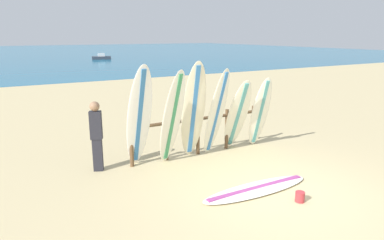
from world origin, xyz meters
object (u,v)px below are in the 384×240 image
surfboard_leaning_center_left (193,111)px  surfboard_lying_on_sand (257,189)px  surfboard_leaning_center_right (237,115)px  small_boat_offshore (101,57)px  surfboard_leaning_center (216,113)px  beachgoer_standing (96,133)px  surfboard_rack (198,129)px  surfboard_leaning_left (172,118)px  surfboard_leaning_far_left (139,118)px  surfboard_leaning_right (260,113)px  sand_bucket (300,197)px

surfboard_leaning_center_left → surfboard_lying_on_sand: 2.41m
surfboard_leaning_center_right → small_boat_offshore: 35.73m
surfboard_leaning_center → beachgoer_standing: (-2.78, 0.51, -0.25)m
surfboard_rack → beachgoer_standing: (-2.49, 0.14, 0.20)m
surfboard_leaning_left → beachgoer_standing: surfboard_leaning_left is taller
surfboard_leaning_far_left → surfboard_leaning_right: size_ratio=1.24×
surfboard_leaning_left → surfboard_lying_on_sand: surfboard_leaning_left is taller
surfboard_lying_on_sand → sand_bucket: (0.38, -0.74, 0.06)m
surfboard_leaning_right → small_boat_offshore: 35.69m
surfboard_leaning_center_right → surfboard_lying_on_sand: (-1.07, -2.09, -0.93)m
beachgoer_standing → sand_bucket: size_ratio=8.28×
surfboard_lying_on_sand → surfboard_leaning_center_right: bearing=62.9°
surfboard_rack → beachgoer_standing: beachgoer_standing is taller
surfboard_leaning_center → surfboard_lying_on_sand: 2.33m
surfboard_leaning_center_left → sand_bucket: surfboard_leaning_center_left is taller
surfboard_rack → surfboard_leaning_center_left: (-0.31, -0.31, 0.54)m
surfboard_leaning_far_left → surfboard_rack: bearing=9.7°
surfboard_leaning_right → beachgoer_standing: surfboard_leaning_right is taller
surfboard_leaning_center_left → surfboard_leaning_center_right: (1.28, -0.01, -0.24)m
small_boat_offshore → surfboard_lying_on_sand: bearing=-101.1°
surfboard_leaning_left → surfboard_leaning_right: 2.57m
surfboard_rack → surfboard_leaning_left: bearing=-155.8°
surfboard_rack → sand_bucket: (0.28, -3.16, -0.57)m
small_boat_offshore → sand_bucket: small_boat_offshore is taller
surfboard_leaning_center_right → surfboard_lying_on_sand: surfboard_leaning_center_right is taller
surfboard_leaning_left → surfboard_rack: bearing=24.2°
surfboard_leaning_center_left → sand_bucket: size_ratio=12.75×
surfboard_rack → surfboard_leaning_center_right: (0.97, -0.32, 0.30)m
surfboard_lying_on_sand → beachgoer_standing: size_ratio=1.56×
surfboard_leaning_center → surfboard_lying_on_sand: surfboard_leaning_center is taller
sand_bucket → surfboard_leaning_left: bearing=113.6°
surfboard_leaning_far_left → surfboard_leaning_center: (1.94, -0.10, -0.09)m
surfboard_leaning_far_left → surfboard_leaning_right: surfboard_leaning_far_left is taller
beachgoer_standing → small_boat_offshore: 36.05m
surfboard_lying_on_sand → small_boat_offshore: 37.97m
surfboard_rack → surfboard_leaning_far_left: (-1.65, -0.28, 0.54)m
surfboard_rack → surfboard_lying_on_sand: (-0.10, -2.41, -0.63)m
beachgoer_standing → sand_bucket: beachgoer_standing is taller
surfboard_leaning_center_right → surfboard_leaning_center_left: bearing=179.7°
surfboard_leaning_center_right → beachgoer_standing: (-3.46, 0.46, -0.10)m
surfboard_leaning_far_left → surfboard_leaning_right: (3.30, -0.11, -0.23)m
surfboard_leaning_center_right → beachgoer_standing: surfboard_leaning_center_right is taller
surfboard_lying_on_sand → surfboard_leaning_right: bearing=49.2°
surfboard_leaning_left → surfboard_leaning_center_left: surfboard_leaning_center_left is taller
surfboard_leaning_left → surfboard_leaning_center_right: size_ratio=1.17×
surfboard_leaning_far_left → beachgoer_standing: bearing=153.6°
surfboard_leaning_left → beachgoer_standing: 1.68m
surfboard_leaning_left → surfboard_leaning_far_left: bearing=169.9°
small_boat_offshore → surfboard_leaning_right: bearing=-98.9°
surfboard_leaning_far_left → sand_bucket: size_ratio=12.69×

